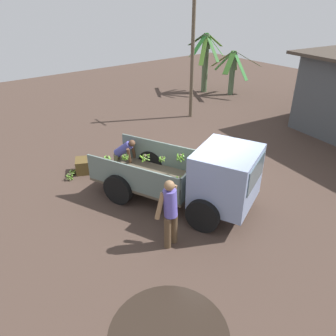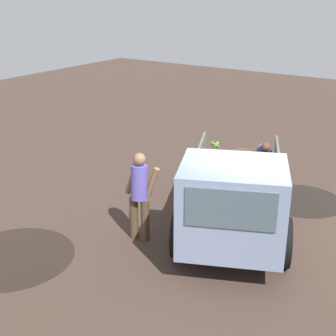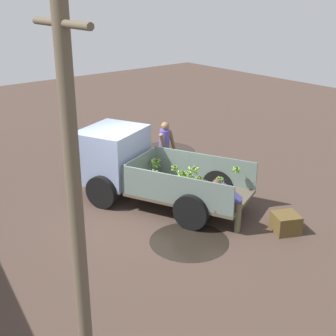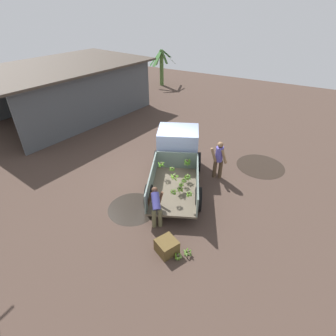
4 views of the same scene
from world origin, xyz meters
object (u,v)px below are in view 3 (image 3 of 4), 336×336
object	(u,v)px
banana_bunch_on_ground_0	(298,224)
banana_bunch_on_ground_1	(295,216)
cargo_truck	(129,163)
utility_pole	(79,249)
wooden_crate_0	(286,223)
person_foreground_visitor	(165,147)
person_worker_loading	(230,201)

from	to	relation	value
banana_bunch_on_ground_0	banana_bunch_on_ground_1	size ratio (longest dim) A/B	0.87
cargo_truck	utility_pole	distance (m)	7.74
cargo_truck	banana_bunch_on_ground_1	world-z (taller)	cargo_truck
cargo_truck	wooden_crate_0	size ratio (longest dim) A/B	8.38
cargo_truck	utility_pole	xyz separation A→B (m)	(-5.88, 4.67, 1.86)
banana_bunch_on_ground_0	wooden_crate_0	xyz separation A→B (m)	(0.07, 0.42, 0.13)
cargo_truck	banana_bunch_on_ground_0	xyz separation A→B (m)	(-4.01, -2.10, -0.88)
wooden_crate_0	person_foreground_visitor	bearing A→B (deg)	0.35
person_foreground_visitor	person_worker_loading	bearing A→B (deg)	-25.87
cargo_truck	utility_pole	bearing A→B (deg)	117.91
cargo_truck	banana_bunch_on_ground_0	world-z (taller)	cargo_truck
wooden_crate_0	cargo_truck	bearing A→B (deg)	23.08
person_worker_loading	wooden_crate_0	size ratio (longest dim) A/B	2.16
banana_bunch_on_ground_0	banana_bunch_on_ground_1	xyz separation A→B (m)	(0.25, -0.20, 0.02)
banana_bunch_on_ground_1	wooden_crate_0	distance (m)	0.66
person_worker_loading	banana_bunch_on_ground_0	distance (m)	1.80
utility_pole	person_foreground_visitor	world-z (taller)	utility_pole
banana_bunch_on_ground_0	banana_bunch_on_ground_1	distance (m)	0.33
utility_pole	wooden_crate_0	distance (m)	7.13
person_foreground_visitor	utility_pole	bearing A→B (deg)	-56.14
utility_pole	banana_bunch_on_ground_0	world-z (taller)	utility_pole
wooden_crate_0	banana_bunch_on_ground_1	bearing A→B (deg)	-73.39
cargo_truck	person_worker_loading	bearing A→B (deg)	170.40
person_worker_loading	person_foreground_visitor	bearing A→B (deg)	-51.96
person_foreground_visitor	banana_bunch_on_ground_0	world-z (taller)	person_foreground_visitor
person_foreground_visitor	banana_bunch_on_ground_0	xyz separation A→B (m)	(-4.54, -0.44, -0.85)
banana_bunch_on_ground_1	person_foreground_visitor	bearing A→B (deg)	8.59
banana_bunch_on_ground_1	wooden_crate_0	world-z (taller)	wooden_crate_0
person_foreground_visitor	wooden_crate_0	world-z (taller)	person_foreground_visitor
cargo_truck	wooden_crate_0	bearing A→B (deg)	179.41
person_foreground_visitor	wooden_crate_0	bearing A→B (deg)	-11.23
utility_pole	person_foreground_visitor	bearing A→B (deg)	-44.57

